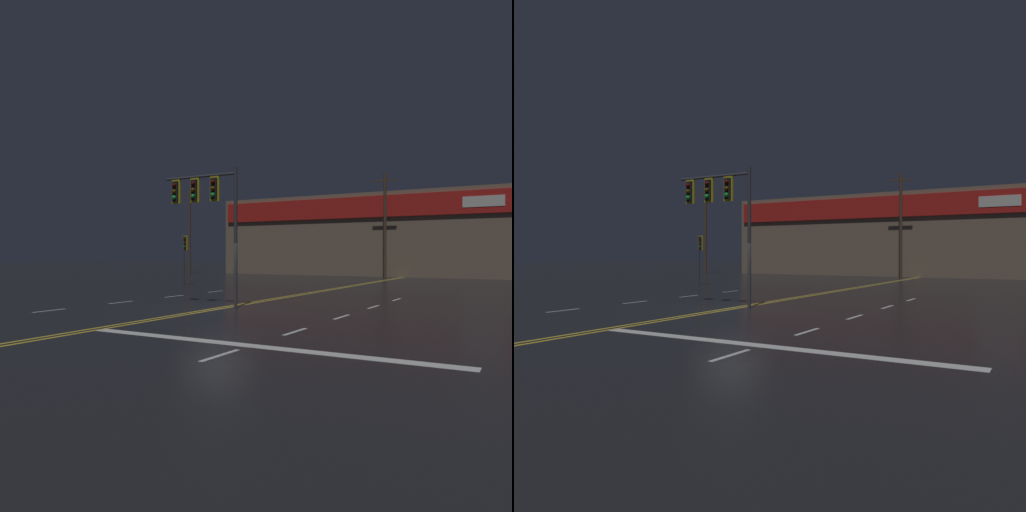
# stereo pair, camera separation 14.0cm
# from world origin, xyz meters

# --- Properties ---
(ground_plane) EXTENTS (200.00, 200.00, 0.00)m
(ground_plane) POSITION_xyz_m (0.00, 0.00, 0.00)
(ground_plane) COLOR black
(road_markings) EXTENTS (14.83, 60.00, 0.01)m
(road_markings) POSITION_xyz_m (0.96, -1.15, 0.00)
(road_markings) COLOR gold
(road_markings) RESTS_ON ground
(traffic_signal_median) EXTENTS (3.47, 0.36, 5.47)m
(traffic_signal_median) POSITION_xyz_m (-1.04, 0.64, 4.27)
(traffic_signal_median) COLOR #38383D
(traffic_signal_median) RESTS_ON ground
(traffic_signal_corner_northwest) EXTENTS (0.42, 0.36, 3.33)m
(traffic_signal_corner_northwest) POSITION_xyz_m (-10.20, 11.08, 2.44)
(traffic_signal_corner_northwest) COLOR #38383D
(traffic_signal_corner_northwest) RESTS_ON ground
(building_backdrop) EXTENTS (37.68, 10.23, 7.80)m
(building_backdrop) POSITION_xyz_m (0.00, 34.30, 3.91)
(building_backdrop) COLOR #7A6651
(building_backdrop) RESTS_ON ground
(utility_pole_row) EXTENTS (45.02, 0.26, 11.08)m
(utility_pole_row) POSITION_xyz_m (0.40, 27.45, 5.12)
(utility_pole_row) COLOR #4C3828
(utility_pole_row) RESTS_ON ground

